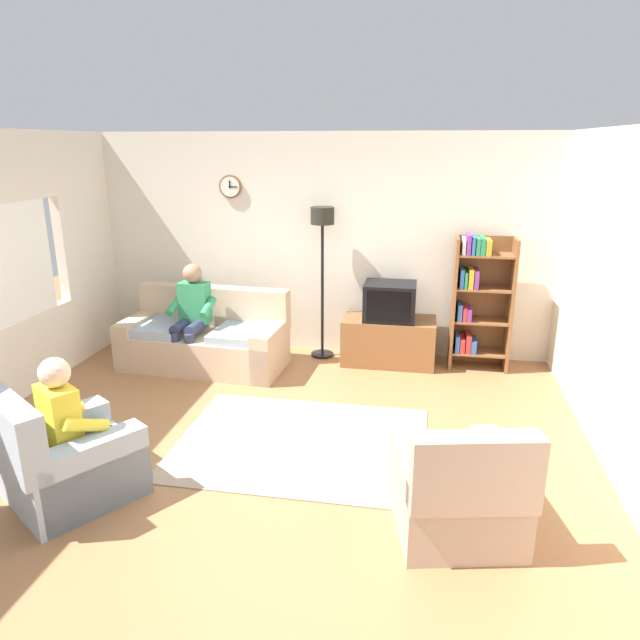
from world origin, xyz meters
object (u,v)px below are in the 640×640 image
Objects in this scene: tv at (390,301)px; armchair_near_window at (67,462)px; person_in_left_armchair at (73,420)px; floor_lamp at (322,241)px; armchair_near_bookshelf at (457,493)px; bookshelf at (477,299)px; person_on_couch at (191,311)px; couch at (205,340)px; tv_stand at (389,341)px.

tv is 3.90m from armchair_near_window.
armchair_near_window is 1.05× the size of person_in_left_armchair.
armchair_near_bookshelf is (1.50, -3.21, -1.16)m from floor_lamp.
bookshelf is at bearing 83.98° from armchair_near_bookshelf.
tv is 0.38× the size of bookshelf.
person_on_couch is (-3.25, -0.65, -0.13)m from bookshelf.
person_on_couch is (-2.25, -0.56, -0.08)m from tv.
armchair_near_window is 0.33m from person_in_left_armchair.
couch is 2.20m from tv_stand.
floor_lamp reaches higher than tv_stand.
couch is 1.23× the size of bookshelf.
tv is 0.32× the size of floor_lamp.
armchair_near_window is 1.14× the size of armchair_near_bookshelf.
tv reaches higher than armchair_near_window.
couch is 3.25× the size of tv.
person_in_left_armchair is (0.05, 0.07, 0.32)m from armchair_near_window.
bookshelf is (1.00, 0.07, 0.55)m from tv_stand.
bookshelf is 1.28× the size of person_on_couch.
person_on_couch reaches higher than armchair_near_bookshelf.
armchair_near_bookshelf is (0.67, -3.08, -0.49)m from tv.
floor_lamp reaches higher than armchair_near_bookshelf.
couch is 0.41m from person_on_couch.
tv_stand is 0.59× the size of floor_lamp.
floor_lamp is at bearing 173.20° from tv_stand.
floor_lamp is at bearing 68.27° from person_in_left_armchair.
armchair_near_bookshelf is (2.84, 0.11, 0.00)m from armchair_near_window.
armchair_near_window is at bearing -177.70° from armchair_near_bookshelf.
bookshelf is at bearing 11.34° from person_on_couch.
person_in_left_armchair is at bearing -87.15° from person_on_couch.
armchair_near_bookshelf is (-0.34, -3.18, -0.54)m from bookshelf.
tv_stand is 0.50m from tv.
floor_lamp is at bearing 23.43° from couch.
couch is 1.66× the size of armchair_near_window.
armchair_near_window is (-2.17, -3.20, -0.49)m from tv.
person_on_couch is at bearing -132.83° from couch.
armchair_near_bookshelf is at bearing -96.02° from bookshelf.
bookshelf is (3.15, 0.54, 0.52)m from couch.
tv_stand is at bearing 14.51° from person_on_couch.
tv_stand is 0.69× the size of bookshelf.
bookshelf is 1.93m from floor_lamp.
bookshelf reaches higher than person_on_couch.
bookshelf is at bearing 3.98° from tv_stand.
tv is at bearing -90.00° from tv_stand.
tv_stand is at bearing 102.12° from armchair_near_bookshelf.
tv_stand is at bearing 55.98° from person_in_left_armchair.
floor_lamp is 3.77m from armchair_near_window.
tv is 3.19m from armchair_near_bookshelf.
tv is at bearing 55.78° from person_in_left_armchair.
person_on_couch is at bearing -168.66° from bookshelf.
bookshelf reaches higher than armchair_near_window.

